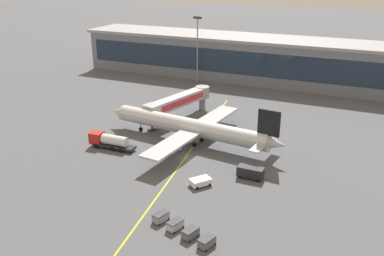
# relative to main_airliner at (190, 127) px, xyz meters

# --- Properties ---
(ground_plane) EXTENTS (700.00, 700.00, 0.00)m
(ground_plane) POSITION_rel_main_airliner_xyz_m (2.86, -7.76, -3.92)
(ground_plane) COLOR #515459
(apron_lead_in_line) EXTENTS (11.26, 79.29, 0.01)m
(apron_lead_in_line) POSITION_rel_main_airliner_xyz_m (2.11, -5.76, -3.91)
(apron_lead_in_line) COLOR yellow
(apron_lead_in_line) RESTS_ON ground_plane
(terminal_building) EXTENTS (154.64, 19.59, 14.90)m
(terminal_building) POSITION_rel_main_airliner_xyz_m (10.22, 61.11, 3.55)
(terminal_building) COLOR slate
(terminal_building) RESTS_ON ground_plane
(main_airliner) EXTENTS (45.40, 36.35, 11.05)m
(main_airliner) POSITION_rel_main_airliner_xyz_m (0.00, 0.00, 0.00)
(main_airliner) COLOR #B2B7BC
(main_airliner) RESTS_ON ground_plane
(jet_bridge) EXTENTS (8.96, 23.86, 6.62)m
(jet_bridge) POSITION_rel_main_airliner_xyz_m (-9.21, 13.75, 1.03)
(jet_bridge) COLOR #B2B7BC
(jet_bridge) RESTS_ON ground_plane
(fuel_tanker) EXTENTS (10.89, 3.02, 3.25)m
(fuel_tanker) POSITION_rel_main_airliner_xyz_m (-15.20, -10.23, -2.17)
(fuel_tanker) COLOR #232326
(fuel_tanker) RESTS_ON ground_plane
(pushback_tug) EXTENTS (4.11, 4.42, 1.40)m
(pushback_tug) POSITION_rel_main_airliner_xyz_m (10.11, -17.52, -3.07)
(pushback_tug) COLOR white
(pushback_tug) RESTS_ON ground_plane
(crew_van) EXTENTS (5.00, 2.14, 2.30)m
(crew_van) POSITION_rel_main_airliner_xyz_m (17.52, -10.95, -2.60)
(crew_van) COLOR black
(crew_van) RESTS_ON ground_plane
(baggage_cart_0) EXTENTS (2.29, 2.99, 1.48)m
(baggage_cart_0) POSITION_rel_main_airliner_xyz_m (8.91, -30.89, -3.14)
(baggage_cart_0) COLOR gray
(baggage_cart_0) RESTS_ON ground_plane
(baggage_cart_1) EXTENTS (2.29, 2.99, 1.48)m
(baggage_cart_1) POSITION_rel_main_airliner_xyz_m (11.96, -31.87, -3.14)
(baggage_cart_1) COLOR #B2B7BC
(baggage_cart_1) RESTS_ON ground_plane
(baggage_cart_2) EXTENTS (2.29, 2.99, 1.48)m
(baggage_cart_2) POSITION_rel_main_airliner_xyz_m (15.01, -32.85, -3.14)
(baggage_cart_2) COLOR #595B60
(baggage_cart_2) RESTS_ON ground_plane
(baggage_cart_3) EXTENTS (2.29, 2.99, 1.48)m
(baggage_cart_3) POSITION_rel_main_airliner_xyz_m (18.06, -33.82, -3.14)
(baggage_cart_3) COLOR #595B60
(baggage_cart_3) RESTS_ON ground_plane
(apron_light_mast_0) EXTENTS (2.80, 0.50, 22.30)m
(apron_light_mast_0) POSITION_rel_main_airliner_xyz_m (-19.89, 49.15, 9.20)
(apron_light_mast_0) COLOR gray
(apron_light_mast_0) RESTS_ON ground_plane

